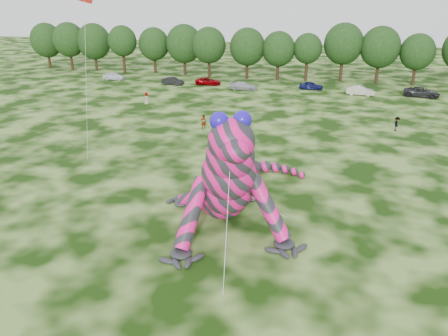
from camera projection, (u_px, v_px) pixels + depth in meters
ground at (236, 230)px, 30.76m from camera, size 240.00×240.00×0.00m
inflatable_gecko at (220, 156)px, 31.76m from camera, size 21.00×22.49×8.99m
flying_kite at (85, 11)px, 34.58m from camera, size 4.00×3.41×16.16m
tree_0 at (47, 46)px, 94.24m from camera, size 6.91×6.22×9.51m
tree_1 at (70, 46)px, 91.76m from camera, size 6.74×6.07×9.81m
tree_2 at (94, 47)px, 91.27m from camera, size 7.04×6.34×9.64m
tree_3 at (123, 50)px, 88.18m from camera, size 5.81×5.23×9.44m
tree_4 at (154, 50)px, 88.41m from camera, size 6.22×5.60×9.06m
tree_5 at (184, 50)px, 86.60m from camera, size 7.16×6.44×9.80m
tree_6 at (209, 52)px, 83.86m from camera, size 6.52×5.86×9.49m
tree_7 at (247, 54)px, 82.34m from camera, size 6.68×6.01×9.48m
tree_8 at (278, 56)px, 81.33m from camera, size 6.14×5.53×8.94m
tree_9 at (307, 57)px, 80.55m from camera, size 5.27×4.74×8.68m
tree_10 at (343, 52)px, 79.93m from camera, size 7.09×6.38×10.50m
tree_11 at (379, 55)px, 78.27m from camera, size 7.01×6.31×10.07m
tree_12 at (416, 60)px, 76.71m from camera, size 5.99×5.39×8.97m
car_0 at (114, 76)px, 82.74m from camera, size 4.19×1.69×1.43m
car_1 at (173, 81)px, 78.44m from camera, size 4.27×2.22×1.34m
car_2 at (208, 81)px, 78.38m from camera, size 4.68×2.28×1.28m
car_3 at (244, 86)px, 74.42m from camera, size 4.69×1.93×1.36m
car_4 at (311, 86)px, 74.62m from camera, size 4.02×1.69×1.36m
car_5 at (360, 91)px, 70.53m from camera, size 4.54×1.92×1.46m
car_6 at (422, 92)px, 69.36m from camera, size 5.81×3.44×1.52m
spectator_4 at (146, 99)px, 64.42m from camera, size 0.98×0.73×1.83m
spectator_0 at (203, 122)px, 53.06m from camera, size 0.78×0.68×1.79m
spectator_2 at (397, 124)px, 52.30m from camera, size 0.79×1.20×1.74m
spectator_1 at (216, 125)px, 51.92m from camera, size 0.94×0.81×1.69m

